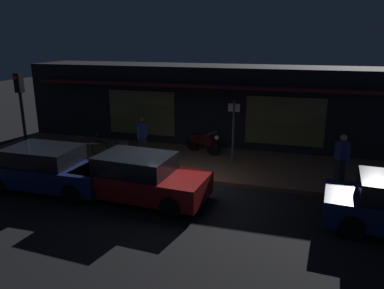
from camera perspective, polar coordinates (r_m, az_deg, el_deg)
The scene contains 12 objects.
ground_plane at distance 12.08m, azimuth -3.24°, elevation -7.36°, with size 60.00×60.00×0.00m, color black.
sidewalk_slab at distance 14.72m, azimuth 0.71°, elevation -2.66°, with size 18.00×4.00×0.15m, color brown.
storefront_building at distance 17.48m, azimuth 3.80°, elevation 6.15°, with size 18.00×3.30×3.60m.
motorcycle at distance 15.46m, azimuth 1.74°, elevation 0.47°, with size 1.61×0.85×0.97m.
bicycle_parked at distance 15.59m, azimuth -15.83°, elevation -0.54°, with size 1.55×0.69×0.91m.
person_photographer at distance 14.94m, azimuth -7.66°, elevation 1.29°, with size 0.42×0.62×1.67m.
person_bystander at distance 13.04m, azimuth 21.99°, elevation -1.94°, with size 0.48×0.51×1.67m.
sign_post at distance 14.13m, azimuth 6.38°, elevation 2.51°, with size 0.44×0.09×2.40m.
trash_bin at distance 14.25m, azimuth -10.64°, elevation -1.27°, with size 0.48×0.48×0.93m.
traffic_light_pole at distance 14.95m, azimuth -24.76°, elevation 5.66°, with size 0.24×0.33×3.60m.
parked_car_near at distance 12.99m, azimuth -21.34°, elevation -3.44°, with size 4.12×1.81×1.42m.
parked_car_far at distance 11.44m, azimuth -8.12°, elevation -5.06°, with size 4.21×2.04×1.42m.
Camera 1 is at (3.82, -10.41, 4.78)m, focal length 34.69 mm.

